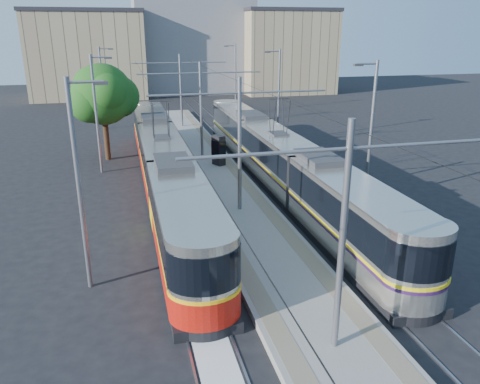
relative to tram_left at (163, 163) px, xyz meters
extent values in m
plane|color=black|center=(3.60, -13.12, -1.71)|extent=(160.00, 160.00, 0.00)
cube|color=gray|center=(3.60, 3.88, -1.56)|extent=(4.00, 50.00, 0.30)
cube|color=gray|center=(2.15, 3.88, -1.40)|extent=(0.70, 50.00, 0.01)
cube|color=gray|center=(5.05, 3.88, -1.40)|extent=(0.70, 50.00, 0.01)
cube|color=gray|center=(-0.72, 3.88, -1.69)|extent=(0.07, 70.00, 0.03)
cube|color=gray|center=(0.72, 3.88, -1.69)|extent=(0.07, 70.00, 0.03)
cube|color=gray|center=(6.48, 3.88, -1.69)|extent=(0.07, 70.00, 0.03)
cube|color=gray|center=(7.92, 3.88, -1.69)|extent=(0.07, 70.00, 0.03)
cube|color=silver|center=(0.00, -16.12, -1.70)|extent=(1.20, 5.00, 0.01)
cube|color=black|center=(0.00, 0.00, -1.51)|extent=(2.30, 31.01, 0.40)
cube|color=#A8A59A|center=(0.00, 0.00, 0.14)|extent=(2.40, 29.41, 2.90)
cube|color=black|center=(0.00, 0.00, 0.64)|extent=(2.43, 29.41, 1.30)
cube|color=#FAAF0D|center=(0.00, 0.00, -0.26)|extent=(2.43, 29.41, 0.12)
cube|color=#BA140A|center=(0.00, 0.00, -0.76)|extent=(2.42, 29.41, 1.10)
cube|color=#2D2D30|center=(0.00, 0.00, 1.74)|extent=(1.68, 3.00, 0.30)
cube|color=black|center=(7.20, -0.72, -1.51)|extent=(2.30, 31.53, 0.40)
cube|color=beige|center=(7.20, -0.72, 0.14)|extent=(2.40, 29.93, 2.90)
cube|color=black|center=(7.20, -0.72, 0.64)|extent=(2.43, 29.93, 1.30)
cube|color=yellow|center=(7.20, -0.72, -0.26)|extent=(2.43, 29.93, 0.12)
cube|color=#331446|center=(7.20, -0.72, -0.41)|extent=(2.43, 29.93, 0.10)
cube|color=#2D2D30|center=(7.20, -0.72, 1.74)|extent=(1.68, 3.00, 0.30)
cylinder|color=slate|center=(3.60, -17.12, 2.09)|extent=(0.20, 0.20, 7.00)
cylinder|color=slate|center=(3.60, -17.12, 4.79)|extent=(9.20, 0.10, 0.10)
cylinder|color=slate|center=(3.60, -5.12, 2.09)|extent=(0.20, 0.20, 7.00)
cylinder|color=slate|center=(3.60, -5.12, 4.79)|extent=(9.20, 0.10, 0.10)
cylinder|color=slate|center=(3.60, 6.88, 2.09)|extent=(0.20, 0.20, 7.00)
cylinder|color=slate|center=(3.60, 6.88, 4.79)|extent=(9.20, 0.10, 0.10)
cylinder|color=slate|center=(3.60, 18.88, 2.09)|extent=(0.20, 0.20, 7.00)
cylinder|color=slate|center=(3.60, 18.88, 4.79)|extent=(9.20, 0.10, 0.10)
cylinder|color=black|center=(0.00, 3.88, 3.84)|extent=(0.02, 70.00, 0.02)
cylinder|color=black|center=(7.20, 3.88, 3.84)|extent=(0.02, 70.00, 0.02)
cylinder|color=slate|center=(-3.90, -11.12, 2.29)|extent=(0.18, 0.18, 8.00)
cube|color=#2D2D30|center=(-2.80, -11.12, 6.04)|extent=(0.50, 0.22, 0.12)
cylinder|color=slate|center=(-3.90, 4.88, 2.29)|extent=(0.18, 0.18, 8.00)
cube|color=#2D2D30|center=(-2.80, 4.88, 6.04)|extent=(0.50, 0.22, 0.12)
cylinder|color=slate|center=(-3.90, 20.88, 2.29)|extent=(0.18, 0.18, 8.00)
cube|color=#2D2D30|center=(-2.80, 20.88, 6.04)|extent=(0.50, 0.22, 0.12)
cylinder|color=slate|center=(11.10, -5.12, 2.29)|extent=(0.18, 0.18, 8.00)
cube|color=#2D2D30|center=(10.00, -5.12, 6.04)|extent=(0.50, 0.22, 0.12)
cylinder|color=slate|center=(11.10, 10.88, 2.29)|extent=(0.18, 0.18, 8.00)
cube|color=#2D2D30|center=(10.00, 10.88, 6.04)|extent=(0.50, 0.22, 0.12)
cylinder|color=slate|center=(11.10, 26.88, 2.29)|extent=(0.18, 0.18, 8.00)
cube|color=#2D2D30|center=(10.00, 26.88, 6.04)|extent=(0.50, 0.22, 0.12)
cube|color=black|center=(4.28, 3.80, -0.34)|extent=(0.89, 1.07, 2.13)
cube|color=black|center=(4.28, 3.80, -0.20)|extent=(0.94, 1.12, 1.11)
cylinder|color=#382314|center=(-3.51, 8.41, -0.20)|extent=(0.41, 0.41, 3.00)
sphere|color=#154814|center=(-3.51, 8.41, 3.27)|extent=(4.50, 4.50, 4.50)
sphere|color=#154814|center=(-2.39, 9.16, 2.99)|extent=(3.19, 3.19, 3.19)
cube|color=tan|center=(-6.40, 46.88, 4.23)|extent=(16.00, 12.00, 11.86)
cube|color=#262328|center=(-6.40, 46.88, 10.41)|extent=(16.32, 12.24, 0.50)
cube|color=slate|center=(9.60, 50.88, 6.40)|extent=(18.00, 14.00, 16.20)
cube|color=tan|center=(23.60, 44.88, 4.37)|extent=(14.00, 10.00, 12.15)
cube|color=#262328|center=(23.60, 44.88, 10.69)|extent=(14.28, 10.20, 0.50)
camera|label=1|loc=(-2.14, -28.10, 7.74)|focal=35.00mm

